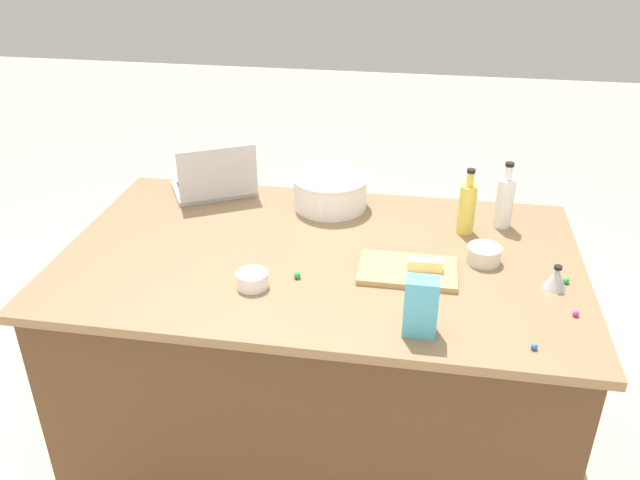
{
  "coord_description": "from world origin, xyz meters",
  "views": [
    {
      "loc": [
        -0.31,
        1.86,
        1.97
      ],
      "look_at": [
        0.0,
        0.0,
        0.95
      ],
      "focal_mm": 36.82,
      "sensor_mm": 36.0,
      "label": 1
    }
  ],
  "objects_px": {
    "mixing_bowl_large": "(330,191)",
    "butter_stick_left": "(425,265)",
    "bottle_vinegar": "(505,201)",
    "cutting_board": "(408,271)",
    "ramekin_small": "(484,254)",
    "kitchen_timer": "(556,278)",
    "laptop": "(215,183)",
    "bottle_oil": "(467,207)",
    "ramekin_medium": "(252,280)",
    "candy_bag": "(421,307)"
  },
  "relations": [
    {
      "from": "ramekin_small",
      "to": "candy_bag",
      "type": "distance_m",
      "value": 0.46
    },
    {
      "from": "ramekin_small",
      "to": "laptop",
      "type": "bearing_deg",
      "value": -19.71
    },
    {
      "from": "bottle_vinegar",
      "to": "ramekin_medium",
      "type": "height_order",
      "value": "bottle_vinegar"
    },
    {
      "from": "ramekin_small",
      "to": "kitchen_timer",
      "type": "relative_size",
      "value": 1.42
    },
    {
      "from": "ramekin_medium",
      "to": "candy_bag",
      "type": "xyz_separation_m",
      "value": [
        -0.51,
        0.15,
        0.06
      ]
    },
    {
      "from": "laptop",
      "to": "cutting_board",
      "type": "bearing_deg",
      "value": 148.54
    },
    {
      "from": "laptop",
      "to": "candy_bag",
      "type": "bearing_deg",
      "value": 136.36
    },
    {
      "from": "bottle_vinegar",
      "to": "kitchen_timer",
      "type": "height_order",
      "value": "bottle_vinegar"
    },
    {
      "from": "bottle_oil",
      "to": "candy_bag",
      "type": "xyz_separation_m",
      "value": [
        0.14,
        0.62,
        -0.01
      ]
    },
    {
      "from": "butter_stick_left",
      "to": "ramekin_small",
      "type": "relative_size",
      "value": 1.01
    },
    {
      "from": "laptop",
      "to": "butter_stick_left",
      "type": "height_order",
      "value": "laptop"
    },
    {
      "from": "mixing_bowl_large",
      "to": "ramekin_small",
      "type": "distance_m",
      "value": 0.64
    },
    {
      "from": "bottle_vinegar",
      "to": "cutting_board",
      "type": "height_order",
      "value": "bottle_vinegar"
    },
    {
      "from": "bottle_vinegar",
      "to": "candy_bag",
      "type": "height_order",
      "value": "bottle_vinegar"
    },
    {
      "from": "ramekin_medium",
      "to": "candy_bag",
      "type": "relative_size",
      "value": 0.57
    },
    {
      "from": "bottle_vinegar",
      "to": "kitchen_timer",
      "type": "relative_size",
      "value": 3.13
    },
    {
      "from": "ramekin_small",
      "to": "kitchen_timer",
      "type": "height_order",
      "value": "kitchen_timer"
    },
    {
      "from": "candy_bag",
      "to": "ramekin_small",
      "type": "bearing_deg",
      "value": -114.59
    },
    {
      "from": "cutting_board",
      "to": "kitchen_timer",
      "type": "height_order",
      "value": "kitchen_timer"
    },
    {
      "from": "cutting_board",
      "to": "ramekin_medium",
      "type": "distance_m",
      "value": 0.49
    },
    {
      "from": "candy_bag",
      "to": "bottle_oil",
      "type": "bearing_deg",
      "value": -102.4
    },
    {
      "from": "laptop",
      "to": "bottle_vinegar",
      "type": "distance_m",
      "value": 1.09
    },
    {
      "from": "mixing_bowl_large",
      "to": "bottle_oil",
      "type": "relative_size",
      "value": 1.2
    },
    {
      "from": "mixing_bowl_large",
      "to": "ramekin_medium",
      "type": "distance_m",
      "value": 0.62
    },
    {
      "from": "mixing_bowl_large",
      "to": "butter_stick_left",
      "type": "xyz_separation_m",
      "value": [
        -0.37,
        0.44,
        -0.03
      ]
    },
    {
      "from": "laptop",
      "to": "bottle_vinegar",
      "type": "height_order",
      "value": "bottle_vinegar"
    },
    {
      "from": "kitchen_timer",
      "to": "candy_bag",
      "type": "distance_m",
      "value": 0.5
    },
    {
      "from": "mixing_bowl_large",
      "to": "butter_stick_left",
      "type": "bearing_deg",
      "value": 129.73
    },
    {
      "from": "butter_stick_left",
      "to": "ramekin_medium",
      "type": "bearing_deg",
      "value": 17.06
    },
    {
      "from": "laptop",
      "to": "bottle_oil",
      "type": "relative_size",
      "value": 1.6
    },
    {
      "from": "butter_stick_left",
      "to": "ramekin_medium",
      "type": "height_order",
      "value": "butter_stick_left"
    },
    {
      "from": "cutting_board",
      "to": "laptop",
      "type": "bearing_deg",
      "value": -31.46
    },
    {
      "from": "ramekin_small",
      "to": "cutting_board",
      "type": "bearing_deg",
      "value": 25.16
    },
    {
      "from": "cutting_board",
      "to": "ramekin_small",
      "type": "distance_m",
      "value": 0.26
    },
    {
      "from": "ramekin_medium",
      "to": "laptop",
      "type": "bearing_deg",
      "value": -63.55
    },
    {
      "from": "bottle_oil",
      "to": "ramekin_medium",
      "type": "xyz_separation_m",
      "value": [
        0.64,
        0.47,
        -0.07
      ]
    },
    {
      "from": "ramekin_medium",
      "to": "ramekin_small",
      "type": "bearing_deg",
      "value": -158.97
    },
    {
      "from": "mixing_bowl_large",
      "to": "cutting_board",
      "type": "xyz_separation_m",
      "value": [
        -0.32,
        0.44,
        -0.06
      ]
    },
    {
      "from": "ramekin_small",
      "to": "ramekin_medium",
      "type": "distance_m",
      "value": 0.75
    },
    {
      "from": "cutting_board",
      "to": "kitchen_timer",
      "type": "distance_m",
      "value": 0.44
    },
    {
      "from": "butter_stick_left",
      "to": "candy_bag",
      "type": "height_order",
      "value": "candy_bag"
    },
    {
      "from": "bottle_oil",
      "to": "butter_stick_left",
      "type": "xyz_separation_m",
      "value": [
        0.13,
        0.31,
        -0.06
      ]
    },
    {
      "from": "butter_stick_left",
      "to": "ramekin_medium",
      "type": "relative_size",
      "value": 1.13
    },
    {
      "from": "butter_stick_left",
      "to": "ramekin_small",
      "type": "distance_m",
      "value": 0.22
    },
    {
      "from": "mixing_bowl_large",
      "to": "butter_stick_left",
      "type": "distance_m",
      "value": 0.57
    },
    {
      "from": "ramekin_medium",
      "to": "mixing_bowl_large",
      "type": "bearing_deg",
      "value": -103.7
    },
    {
      "from": "mixing_bowl_large",
      "to": "butter_stick_left",
      "type": "height_order",
      "value": "mixing_bowl_large"
    },
    {
      "from": "mixing_bowl_large",
      "to": "candy_bag",
      "type": "height_order",
      "value": "candy_bag"
    },
    {
      "from": "mixing_bowl_large",
      "to": "ramekin_small",
      "type": "bearing_deg",
      "value": 149.26
    },
    {
      "from": "laptop",
      "to": "ramekin_small",
      "type": "distance_m",
      "value": 1.07
    }
  ]
}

